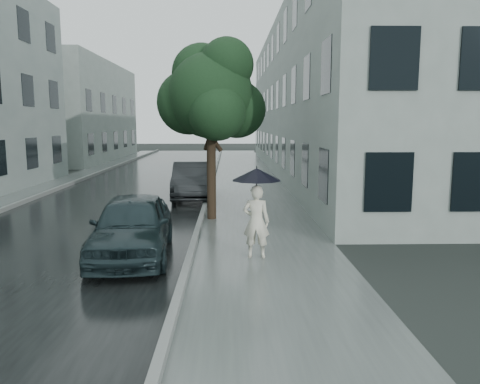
{
  "coord_description": "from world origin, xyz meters",
  "views": [
    {
      "loc": [
        -0.68,
        -10.01,
        3.07
      ],
      "look_at": [
        -0.41,
        1.91,
        1.3
      ],
      "focal_mm": 35.0,
      "sensor_mm": 36.0,
      "label": 1
    }
  ],
  "objects_px": {
    "street_tree": "(211,95)",
    "car_near": "(132,226)",
    "car_far": "(192,180)",
    "lamp_post": "(206,127)",
    "pedestrian": "(256,222)"
  },
  "relations": [
    {
      "from": "street_tree",
      "to": "car_near",
      "type": "relative_size",
      "value": 1.34
    },
    {
      "from": "car_far",
      "to": "lamp_post",
      "type": "bearing_deg",
      "value": -8.82
    },
    {
      "from": "street_tree",
      "to": "car_near",
      "type": "height_order",
      "value": "street_tree"
    },
    {
      "from": "lamp_post",
      "to": "car_near",
      "type": "height_order",
      "value": "lamp_post"
    },
    {
      "from": "pedestrian",
      "to": "street_tree",
      "type": "bearing_deg",
      "value": -67.45
    },
    {
      "from": "pedestrian",
      "to": "car_near",
      "type": "height_order",
      "value": "pedestrian"
    },
    {
      "from": "car_near",
      "to": "street_tree",
      "type": "bearing_deg",
      "value": 64.91
    },
    {
      "from": "pedestrian",
      "to": "car_far",
      "type": "bearing_deg",
      "value": -68.34
    },
    {
      "from": "pedestrian",
      "to": "lamp_post",
      "type": "height_order",
      "value": "lamp_post"
    },
    {
      "from": "street_tree",
      "to": "lamp_post",
      "type": "distance_m",
      "value": 4.27
    },
    {
      "from": "pedestrian",
      "to": "car_near",
      "type": "bearing_deg",
      "value": 4.65
    },
    {
      "from": "pedestrian",
      "to": "street_tree",
      "type": "xyz_separation_m",
      "value": [
        -1.18,
        4.53,
        3.1
      ]
    },
    {
      "from": "street_tree",
      "to": "car_far",
      "type": "height_order",
      "value": "street_tree"
    },
    {
      "from": "car_near",
      "to": "car_far",
      "type": "xyz_separation_m",
      "value": [
        0.71,
        8.55,
        0.01
      ]
    },
    {
      "from": "car_near",
      "to": "car_far",
      "type": "bearing_deg",
      "value": 80.99
    }
  ]
}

